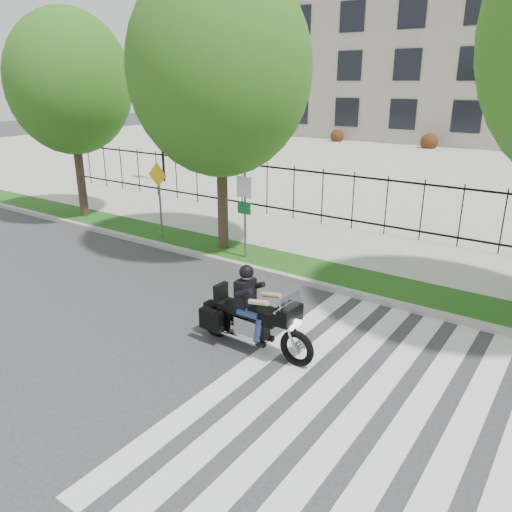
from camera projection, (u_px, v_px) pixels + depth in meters
The scene contains 13 objects.
ground at pixel (166, 334), 10.58m from camera, with size 120.00×120.00×0.00m, color #313133.
curb at pixel (272, 273), 13.73m from camera, with size 60.00×0.20×0.15m, color #A5A29C.
grass_verge at pixel (288, 265), 14.38m from camera, with size 60.00×1.50×0.15m, color #1C4B12.
sidewalk at pixel (328, 243), 16.31m from camera, with size 60.00×3.50×0.15m, color #9F9E95.
plaza at pixel (463, 170), 29.88m from camera, with size 80.00×34.00×0.10m, color #9F9E95.
crosswalk_stripes at pixel (383, 417), 7.97m from camera, with size 5.70×8.00×0.01m, color silver, non-canonical shape.
iron_fence at pixel (353, 201), 17.31m from camera, with size 30.00×0.06×2.00m, color black, non-canonical shape.
lamp_post_left at pixel (161, 120), 25.29m from camera, with size 1.06×0.70×4.25m.
street_tree_0 at pixel (70, 83), 17.76m from camera, with size 4.38×4.38×7.39m.
street_tree_1 at pixel (220, 70), 13.91m from camera, with size 5.19×5.19×8.22m.
sign_pole_regulatory at pixel (245, 205), 14.24m from camera, with size 0.50×0.09×2.50m.
sign_pole_warning at pixel (159, 190), 16.10m from camera, with size 0.78×0.09×2.49m.
motorcycle_rider at pixel (253, 317), 9.78m from camera, with size 2.75×0.81×2.12m.
Camera 1 is at (6.98, -6.63, 5.08)m, focal length 35.00 mm.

